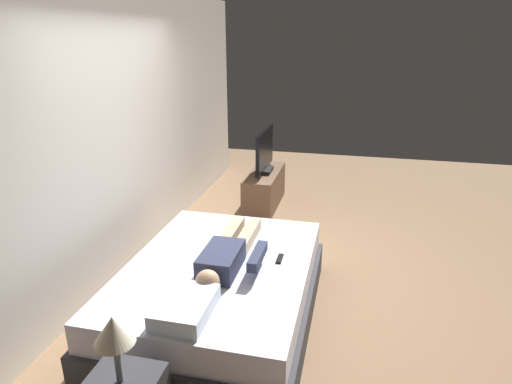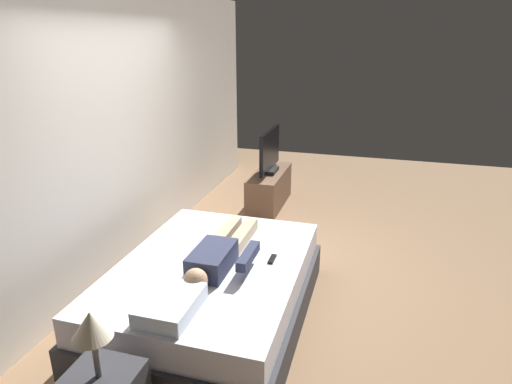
{
  "view_description": "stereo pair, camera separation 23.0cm",
  "coord_description": "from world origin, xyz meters",
  "px_view_note": "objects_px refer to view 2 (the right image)",
  "views": [
    {
      "loc": [
        -3.72,
        -0.82,
        2.32
      ],
      "look_at": [
        0.64,
        0.21,
        0.69
      ],
      "focal_mm": 30.78,
      "sensor_mm": 36.0,
      "label": 1
    },
    {
      "loc": [
        -3.67,
        -1.04,
        2.32
      ],
      "look_at": [
        0.64,
        0.21,
        0.69
      ],
      "focal_mm": 30.78,
      "sensor_mm": 36.0,
      "label": 2
    }
  ],
  "objects_px": {
    "pillow": "(171,305)",
    "tv_stand": "(269,189)",
    "tv": "(270,152)",
    "lamp": "(91,326)",
    "remote": "(272,259)",
    "person": "(220,253)",
    "bed": "(212,291)"
  },
  "relations": [
    {
      "from": "pillow",
      "to": "tv_stand",
      "type": "xyz_separation_m",
      "value": [
        3.4,
        0.19,
        -0.35
      ]
    },
    {
      "from": "tv_stand",
      "to": "tv",
      "type": "xyz_separation_m",
      "value": [
        0.0,
        -0.0,
        0.53
      ]
    },
    {
      "from": "lamp",
      "to": "pillow",
      "type": "bearing_deg",
      "value": -12.38
    },
    {
      "from": "tv_stand",
      "to": "lamp",
      "type": "bearing_deg",
      "value": -179.19
    },
    {
      "from": "remote",
      "to": "lamp",
      "type": "bearing_deg",
      "value": 158.05
    },
    {
      "from": "tv",
      "to": "person",
      "type": "bearing_deg",
      "value": -174.3
    },
    {
      "from": "tv_stand",
      "to": "lamp",
      "type": "relative_size",
      "value": 2.62
    },
    {
      "from": "pillow",
      "to": "remote",
      "type": "distance_m",
      "value": 1.02
    },
    {
      "from": "person",
      "to": "lamp",
      "type": "height_order",
      "value": "lamp"
    },
    {
      "from": "remote",
      "to": "tv",
      "type": "relative_size",
      "value": 0.17
    },
    {
      "from": "person",
      "to": "bed",
      "type": "bearing_deg",
      "value": 112.0
    },
    {
      "from": "bed",
      "to": "pillow",
      "type": "height_order",
      "value": "pillow"
    },
    {
      "from": "remote",
      "to": "tv",
      "type": "xyz_separation_m",
      "value": [
        2.5,
        0.67,
        0.24
      ]
    },
    {
      "from": "pillow",
      "to": "remote",
      "type": "xyz_separation_m",
      "value": [
        0.9,
        -0.48,
        -0.05
      ]
    },
    {
      "from": "remote",
      "to": "person",
      "type": "bearing_deg",
      "value": 110.47
    },
    {
      "from": "person",
      "to": "tv_stand",
      "type": "height_order",
      "value": "person"
    },
    {
      "from": "bed",
      "to": "person",
      "type": "distance_m",
      "value": 0.37
    },
    {
      "from": "pillow",
      "to": "tv_stand",
      "type": "relative_size",
      "value": 0.44
    },
    {
      "from": "tv",
      "to": "remote",
      "type": "bearing_deg",
      "value": -165.0
    },
    {
      "from": "bed",
      "to": "tv_stand",
      "type": "height_order",
      "value": "bed"
    },
    {
      "from": "person",
      "to": "lamp",
      "type": "bearing_deg",
      "value": 171.37
    },
    {
      "from": "bed",
      "to": "lamp",
      "type": "bearing_deg",
      "value": 174.2
    },
    {
      "from": "bed",
      "to": "remote",
      "type": "xyz_separation_m",
      "value": [
        0.18,
        -0.48,
        0.29
      ]
    },
    {
      "from": "tv_stand",
      "to": "tv",
      "type": "bearing_deg",
      "value": -90.0
    },
    {
      "from": "person",
      "to": "tv_stand",
      "type": "xyz_separation_m",
      "value": [
        2.65,
        0.26,
        -0.37
      ]
    },
    {
      "from": "bed",
      "to": "person",
      "type": "relative_size",
      "value": 1.65
    },
    {
      "from": "tv",
      "to": "tv_stand",
      "type": "bearing_deg",
      "value": 90.0
    },
    {
      "from": "person",
      "to": "tv_stand",
      "type": "relative_size",
      "value": 1.15
    },
    {
      "from": "tv",
      "to": "lamp",
      "type": "distance_m",
      "value": 4.02
    },
    {
      "from": "person",
      "to": "tv_stand",
      "type": "bearing_deg",
      "value": 5.7
    },
    {
      "from": "pillow",
      "to": "remote",
      "type": "bearing_deg",
      "value": -27.9
    },
    {
      "from": "bed",
      "to": "tv_stand",
      "type": "bearing_deg",
      "value": 4.12
    }
  ]
}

